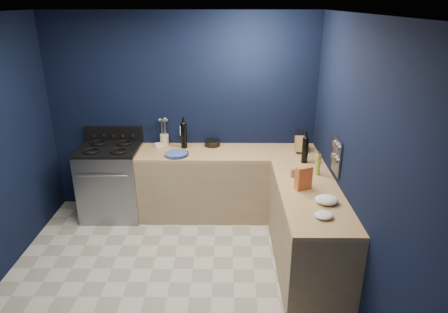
{
  "coord_description": "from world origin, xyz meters",
  "views": [
    {
      "loc": [
        0.58,
        -3.32,
        2.7
      ],
      "look_at": [
        0.55,
        1.0,
        1.0
      ],
      "focal_mm": 31.88,
      "sensor_mm": 36.0,
      "label": 1
    }
  ],
  "objects_px": {
    "utensil_crock": "(164,140)",
    "knife_block": "(300,144)",
    "plate_stack": "(176,154)",
    "gas_range": "(112,183)",
    "crouton_bag": "(303,178)"
  },
  "relations": [
    {
      "from": "plate_stack",
      "to": "crouton_bag",
      "type": "xyz_separation_m",
      "value": [
        1.41,
        -0.93,
        0.1
      ]
    },
    {
      "from": "plate_stack",
      "to": "knife_block",
      "type": "xyz_separation_m",
      "value": [
        1.56,
        0.16,
        0.09
      ]
    },
    {
      "from": "knife_block",
      "to": "crouton_bag",
      "type": "bearing_deg",
      "value": -94.16
    },
    {
      "from": "utensil_crock",
      "to": "crouton_bag",
      "type": "distance_m",
      "value": 2.09
    },
    {
      "from": "plate_stack",
      "to": "gas_range",
      "type": "bearing_deg",
      "value": 171.18
    },
    {
      "from": "plate_stack",
      "to": "knife_block",
      "type": "distance_m",
      "value": 1.57
    },
    {
      "from": "gas_range",
      "to": "crouton_bag",
      "type": "xyz_separation_m",
      "value": [
        2.29,
        -1.07,
        0.56
      ]
    },
    {
      "from": "gas_range",
      "to": "crouton_bag",
      "type": "height_order",
      "value": "crouton_bag"
    },
    {
      "from": "utensil_crock",
      "to": "knife_block",
      "type": "relative_size",
      "value": 0.7
    },
    {
      "from": "utensil_crock",
      "to": "crouton_bag",
      "type": "height_order",
      "value": "crouton_bag"
    },
    {
      "from": "gas_range",
      "to": "utensil_crock",
      "type": "relative_size",
      "value": 6.4
    },
    {
      "from": "crouton_bag",
      "to": "knife_block",
      "type": "bearing_deg",
      "value": 58.41
    },
    {
      "from": "plate_stack",
      "to": "knife_block",
      "type": "height_order",
      "value": "knife_block"
    },
    {
      "from": "gas_range",
      "to": "utensil_crock",
      "type": "distance_m",
      "value": 0.89
    },
    {
      "from": "plate_stack",
      "to": "utensil_crock",
      "type": "bearing_deg",
      "value": 117.02
    }
  ]
}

